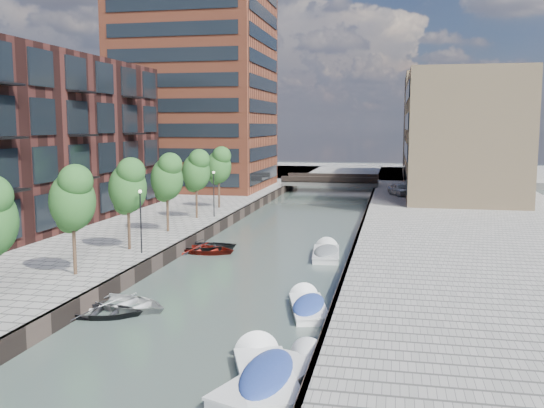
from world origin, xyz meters
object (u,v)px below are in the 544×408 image
(tree_6, at_px, (219,165))
(sloop_3, at_px, (128,308))
(sloop_2, at_px, (205,253))
(car, at_px, (399,189))
(tree_5, at_px, (196,170))
(sloop_4, at_px, (204,250))
(motorboat_0, at_px, (265,374))
(bridge, at_px, (331,182))
(motorboat_3, at_px, (308,306))
(tree_4, at_px, (167,176))
(tree_3, at_px, (128,185))
(motorboat_2, at_px, (280,379))
(sloop_1, at_px, (101,316))
(tree_2, at_px, (72,197))
(motorboat_4, at_px, (326,253))

(tree_6, xyz_separation_m, sloop_3, (4.17, -30.31, -5.31))
(sloop_2, xyz_separation_m, car, (13.98, 31.12, 1.71))
(tree_5, bearing_deg, sloop_4, -68.44)
(motorboat_0, height_order, car, car)
(motorboat_0, bearing_deg, bridge, 93.86)
(tree_6, relative_size, car, 1.44)
(motorboat_3, bearing_deg, tree_4, 131.60)
(tree_3, bearing_deg, motorboat_3, -30.64)
(bridge, relative_size, motorboat_2, 2.24)
(sloop_1, bearing_deg, car, -24.26)
(sloop_3, height_order, car, car)
(bridge, xyz_separation_m, sloop_3, (-4.33, -56.31, -1.39))
(tree_3, distance_m, sloop_2, 7.84)
(sloop_2, xyz_separation_m, sloop_4, (-0.35, 0.91, 0.00))
(tree_2, bearing_deg, motorboat_4, 43.69)
(motorboat_2, relative_size, motorboat_4, 1.09)
(tree_3, xyz_separation_m, sloop_2, (3.82, 4.32, -5.31))
(motorboat_0, xyz_separation_m, motorboat_4, (-0.18, 21.43, -0.01))
(sloop_2, xyz_separation_m, motorboat_4, (8.78, 0.71, 0.21))
(tree_3, xyz_separation_m, car, (17.79, 35.44, -3.60))
(bridge, relative_size, motorboat_0, 2.24)
(tree_2, xyz_separation_m, sloop_2, (3.82, 11.32, -5.31))
(sloop_2, height_order, motorboat_3, motorboat_3)
(sloop_1, distance_m, car, 48.37)
(tree_3, height_order, motorboat_4, tree_3)
(sloop_3, bearing_deg, tree_4, 31.54)
(motorboat_3, bearing_deg, tree_5, 121.07)
(tree_5, xyz_separation_m, sloop_1, (3.37, -24.70, -5.31))
(tree_2, relative_size, motorboat_0, 1.02)
(motorboat_0, height_order, motorboat_2, motorboat_0)
(tree_2, xyz_separation_m, tree_6, (0.00, 28.00, 0.00))
(motorboat_4, relative_size, car, 1.28)
(tree_2, xyz_separation_m, motorboat_0, (12.78, -9.40, -5.08))
(tree_2, bearing_deg, sloop_1, -47.65)
(bridge, bearing_deg, sloop_2, -96.26)
(sloop_1, bearing_deg, sloop_4, -7.23)
(tree_5, height_order, sloop_1, tree_5)
(tree_4, height_order, sloop_4, tree_4)
(sloop_3, bearing_deg, tree_6, 25.04)
(sloop_2, height_order, sloop_4, sloop_4)
(tree_5, relative_size, tree_6, 1.00)
(sloop_3, relative_size, motorboat_2, 0.79)
(bridge, distance_m, sloop_4, 42.10)
(sloop_4, xyz_separation_m, motorboat_0, (9.31, -21.63, 0.22))
(bridge, bearing_deg, tree_4, -102.00)
(sloop_3, distance_m, motorboat_0, 11.16)
(motorboat_4, distance_m, car, 30.89)
(tree_6, bearing_deg, car, 39.06)
(sloop_2, bearing_deg, sloop_3, -172.20)
(sloop_2, height_order, car, car)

